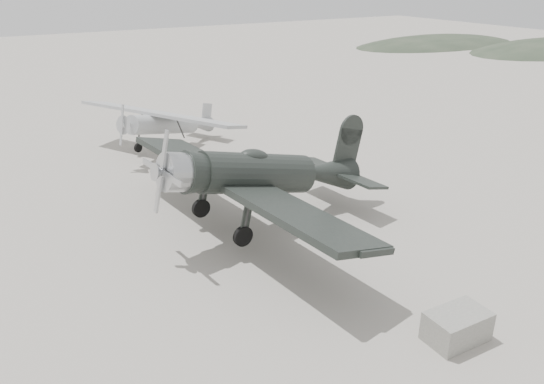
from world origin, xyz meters
The scene contains 5 objects.
ground centered at (0.00, 0.00, 0.00)m, with size 160.00×160.00×0.00m, color gray.
hill_northeast centered at (50.00, 40.00, 0.00)m, with size 32.00×16.00×5.20m, color #2A3627.
lowwing_monoplane centered at (1.04, 2.54, 2.31)m, with size 9.68×13.55×4.36m.
highwing_monoplane centered at (1.03, 13.65, 1.86)m, with size 8.07×9.98×2.98m.
equipment_block centered at (2.19, -6.34, 0.44)m, with size 1.75×1.10×0.88m, color slate.
Camera 1 is at (-8.47, -14.27, 9.69)m, focal length 35.00 mm.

